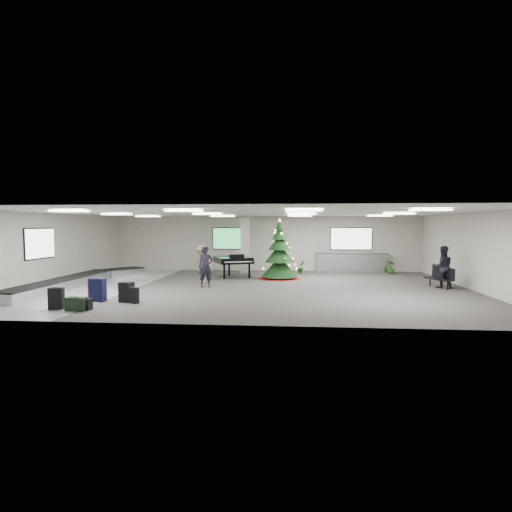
# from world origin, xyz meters

# --- Properties ---
(ground) EXTENTS (18.00, 18.00, 0.00)m
(ground) POSITION_xyz_m (0.00, 0.00, 0.00)
(ground) COLOR #3A3735
(ground) RESTS_ON ground
(room_envelope) EXTENTS (18.02, 14.02, 3.21)m
(room_envelope) POSITION_xyz_m (-0.38, 0.67, 2.33)
(room_envelope) COLOR #A09B93
(room_envelope) RESTS_ON ground
(baggage_carousel) EXTENTS (2.28, 9.71, 0.43)m
(baggage_carousel) POSITION_xyz_m (-7.84, -0.08, 0.21)
(baggage_carousel) COLOR silver
(baggage_carousel) RESTS_ON ground
(service_counter) EXTENTS (4.05, 0.65, 1.08)m
(service_counter) POSITION_xyz_m (5.00, 6.65, 0.55)
(service_counter) COLOR silver
(service_counter) RESTS_ON ground
(suitcase_0) EXTENTS (0.47, 0.30, 0.71)m
(suitcase_0) POSITION_xyz_m (-5.80, -5.32, 0.34)
(suitcase_0) COLOR black
(suitcase_0) RESTS_ON ground
(suitcase_1) EXTENTS (0.49, 0.35, 0.71)m
(suitcase_1) POSITION_xyz_m (-4.11, -3.90, 0.34)
(suitcase_1) COLOR black
(suitcase_1) RESTS_ON ground
(pink_suitcase) EXTENTS (0.48, 0.33, 0.71)m
(pink_suitcase) POSITION_xyz_m (-5.42, -3.46, 0.35)
(pink_suitcase) COLOR #DB1C71
(pink_suitcase) RESTS_ON ground
(suitcase_3) EXTENTS (0.39, 0.27, 0.56)m
(suitcase_3) POSITION_xyz_m (-4.46, -2.68, 0.27)
(suitcase_3) COLOR black
(suitcase_3) RESTS_ON ground
(navy_suitcase) EXTENTS (0.55, 0.36, 0.83)m
(navy_suitcase) POSITION_xyz_m (-5.13, -3.85, 0.40)
(navy_suitcase) COLOR black
(navy_suitcase) RESTS_ON ground
(green_duffel) EXTENTS (0.65, 0.37, 0.44)m
(green_duffel) POSITION_xyz_m (-5.06, -5.47, 0.21)
(green_duffel) COLOR black
(green_duffel) RESTS_ON ground
(suitcase_7) EXTENTS (0.43, 0.36, 0.57)m
(suitcase_7) POSITION_xyz_m (-3.77, -4.07, 0.27)
(suitcase_7) COLOR black
(suitcase_7) RESTS_ON ground
(suitcase_8) EXTENTS (0.43, 0.34, 0.57)m
(suitcase_8) POSITION_xyz_m (-5.29, -3.23, 0.28)
(suitcase_8) COLOR black
(suitcase_8) RESTS_ON ground
(black_duffel) EXTENTS (0.56, 0.34, 0.37)m
(black_duffel) POSITION_xyz_m (-4.94, -5.32, 0.18)
(black_duffel) COLOR black
(black_duffel) RESTS_ON ground
(christmas_tree) EXTENTS (2.13, 2.13, 3.05)m
(christmas_tree) POSITION_xyz_m (0.99, 3.10, 1.04)
(christmas_tree) COLOR maroon
(christmas_tree) RESTS_ON ground
(grand_piano) EXTENTS (2.34, 2.61, 1.23)m
(grand_piano) POSITION_xyz_m (-1.42, 3.65, 0.87)
(grand_piano) COLOR black
(grand_piano) RESTS_ON ground
(bench) EXTENTS (0.92, 1.47, 0.89)m
(bench) POSITION_xyz_m (7.91, 0.50, 0.50)
(bench) COLOR black
(bench) RESTS_ON ground
(traveler_a) EXTENTS (0.76, 0.63, 1.77)m
(traveler_a) POSITION_xyz_m (-2.09, -0.04, 0.88)
(traveler_a) COLOR black
(traveler_a) RESTS_ON ground
(traveler_b) EXTENTS (1.30, 1.02, 1.76)m
(traveler_b) POSITION_xyz_m (-2.57, 1.40, 0.88)
(traveler_b) COLOR #7F6C4E
(traveler_b) RESTS_ON ground
(traveler_bench) EXTENTS (0.90, 0.71, 1.79)m
(traveler_bench) POSITION_xyz_m (7.97, 0.55, 0.90)
(traveler_bench) COLOR black
(traveler_bench) RESTS_ON ground
(potted_plant_left) EXTENTS (0.52, 0.50, 0.73)m
(potted_plant_left) POSITION_xyz_m (2.09, 5.56, 0.37)
(potted_plant_left) COLOR #163B13
(potted_plant_left) RESTS_ON ground
(potted_plant_right) EXTENTS (0.56, 0.56, 0.72)m
(potted_plant_right) POSITION_xyz_m (7.03, 5.85, 0.36)
(potted_plant_right) COLOR #163B13
(potted_plant_right) RESTS_ON ground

